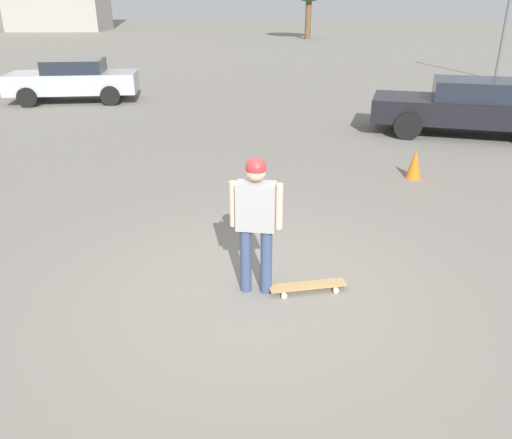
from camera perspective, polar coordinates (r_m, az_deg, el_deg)
The scene contains 7 objects.
ground_plane at distance 5.81m, azimuth 0.00°, elevation -8.11°, with size 220.00×220.00×0.00m, color gray.
person at distance 5.37m, azimuth 0.00°, elevation 0.65°, with size 0.57×0.28×1.59m.
skateboard at distance 5.80m, azimuth 5.93°, elevation -7.57°, with size 0.91×0.33×0.08m.
car_parked_near at distance 13.68m, azimuth 23.61°, elevation 11.76°, with size 5.08×3.19×1.36m.
car_parked_far at distance 18.30m, azimuth -20.12°, elevation 14.78°, with size 4.27×2.22×1.36m.
traffic_cone at distance 9.87m, azimuth 17.67°, elevation 6.04°, with size 0.29×0.29×0.54m.
lamp_post at distance 24.78m, azimuth 26.91°, elevation 20.96°, with size 0.28×0.28×4.98m.
Camera 1 is at (0.24, 4.94, 3.04)m, focal length 35.00 mm.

